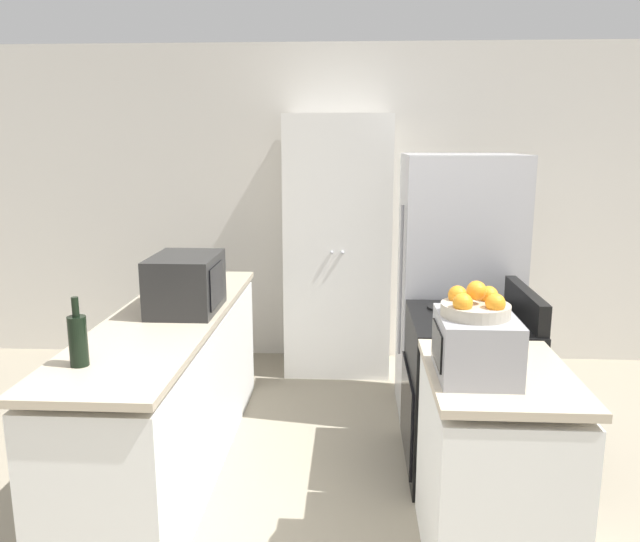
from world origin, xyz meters
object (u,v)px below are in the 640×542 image
pantry_cabinet (338,246)px  wine_bottle (78,339)px  refrigerator (457,288)px  microwave (186,283)px  toaster_oven (476,346)px  fruit_bowl (476,305)px  stove (467,393)px

pantry_cabinet → wine_bottle: size_ratio=6.72×
refrigerator → wine_bottle: refrigerator is taller
refrigerator → microwave: (-1.62, -0.71, 0.18)m
toaster_oven → pantry_cabinet: bearing=104.4°
refrigerator → fruit_bowl: 1.66m
stove → microwave: (-1.57, 0.05, 0.60)m
pantry_cabinet → wine_bottle: 2.63m
pantry_cabinet → wine_bottle: pantry_cabinet is taller
stove → wine_bottle: wine_bottle is taller
pantry_cabinet → refrigerator: size_ratio=1.16×
refrigerator → toaster_oven: (-0.19, -1.62, 0.15)m
pantry_cabinet → microwave: pantry_cabinet is taller
stove → microwave: bearing=178.2°
refrigerator → microwave: bearing=-156.2°
toaster_oven → microwave: bearing=147.8°
pantry_cabinet → stove: bearing=-64.2°
toaster_oven → wine_bottle: bearing=179.3°
wine_bottle → fruit_bowl: size_ratio=1.09×
toaster_oven → fruit_bowl: (-0.01, -0.00, 0.17)m
pantry_cabinet → microwave: bearing=-117.9°
stove → toaster_oven: (-0.14, -0.86, 0.57)m
refrigerator → fruit_bowl: bearing=-96.9°
pantry_cabinet → microwave: 1.73m
stove → pantry_cabinet: bearing=115.8°
pantry_cabinet → toaster_oven: size_ratio=5.24×
fruit_bowl → wine_bottle: bearing=179.3°
refrigerator → wine_bottle: 2.45m
wine_bottle → refrigerator: bearing=40.8°
stove → wine_bottle: 2.06m
refrigerator → toaster_oven: refrigerator is taller
stove → fruit_bowl: bearing=-99.8°
microwave → fruit_bowl: (1.43, -0.90, 0.14)m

